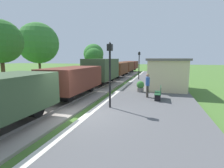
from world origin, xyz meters
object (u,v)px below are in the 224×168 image
person_waiting (148,84)px  tree_trackside_far (38,43)px  station_hut (166,73)px  tree_trackside_mid (0,42)px  potted_planter (140,86)px  tree_field_distant (94,54)px  freight_train (110,71)px  bench_near_hut (159,93)px  bench_down_platform (160,78)px  lamp_post_near (110,63)px  tree_field_left (94,57)px  lamp_post_far (139,60)px

person_waiting → tree_trackside_far: 14.51m
station_hut → tree_trackside_mid: bearing=-149.7°
potted_planter → tree_field_distant: (-11.52, 18.56, 3.16)m
freight_train → station_hut: size_ratio=6.76×
bench_near_hut → bench_down_platform: (0.00, 9.52, 0.00)m
bench_near_hut → tree_field_distant: 24.82m
potted_planter → lamp_post_near: size_ratio=0.25×
bench_down_platform → tree_trackside_mid: 16.37m
person_waiting → tree_trackside_far: (-13.08, 5.16, 3.60)m
freight_train → tree_field_left: bearing=129.9°
bench_down_platform → station_hut: bearing=-82.2°
tree_field_distant → lamp_post_far: bearing=-43.9°
station_hut → potted_planter: size_ratio=6.33×
tree_trackside_mid → lamp_post_far: bearing=56.2°
person_waiting → tree_field_distant: (-12.22, 20.47, 2.70)m
tree_trackside_far → tree_field_distant: bearing=86.8°
person_waiting → lamp_post_far: bearing=-91.7°
bench_down_platform → lamp_post_near: 12.77m
bench_near_hut → freight_train: bearing=123.9°
bench_down_platform → potted_planter: (-1.51, -7.19, 0.00)m
tree_trackside_far → lamp_post_far: bearing=25.6°
bench_down_platform → lamp_post_far: lamp_post_far is taller
potted_planter → tree_trackside_far: size_ratio=0.13×
station_hut → bench_down_platform: 4.60m
lamp_post_far → tree_field_left: tree_field_left is taller
freight_train → tree_field_left: size_ratio=8.43×
station_hut → tree_trackside_mid: size_ratio=1.00×
lamp_post_far → tree_trackside_mid: bearing=-123.8°
freight_train → bench_near_hut: (6.19, -9.20, -0.73)m
freight_train → lamp_post_far: 4.14m
bench_down_platform → lamp_post_near: (-2.68, -12.32, 2.08)m
tree_field_distant → tree_trackside_mid: bearing=-85.5°
tree_trackside_far → tree_field_left: bearing=67.4°
freight_train → bench_down_platform: bearing=3.0°
bench_near_hut → tree_field_distant: tree_field_distant is taller
lamp_post_near → tree_trackside_far: 14.12m
tree_trackside_mid → person_waiting: bearing=12.3°
lamp_post_near → tree_field_left: size_ratio=0.80×
tree_trackside_far → lamp_post_near: bearing=-36.8°
tree_field_left → lamp_post_far: bearing=-22.7°
tree_field_left → freight_train: bearing=-50.1°
person_waiting → potted_planter: 2.09m
station_hut → tree_trackside_far: 14.83m
lamp_post_far → tree_field_left: 8.29m
lamp_post_far → tree_field_left: size_ratio=0.80×
bench_down_platform → potted_planter: potted_planter is taller
tree_field_left → tree_trackside_far: bearing=-112.6°
person_waiting → freight_train: bearing=-70.3°
bench_down_platform → person_waiting: (-0.81, -9.10, 0.46)m
bench_down_platform → lamp_post_near: bearing=-102.3°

